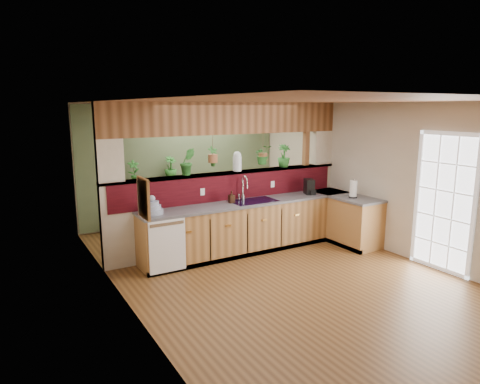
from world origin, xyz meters
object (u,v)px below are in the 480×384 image
dish_stack (152,208)px  coffee_maker (309,187)px  paper_towel (353,189)px  faucet (244,187)px  shelving_console (152,205)px  soap_dispenser (231,197)px  glass_jar (237,161)px

dish_stack → coffee_maker: 3.07m
paper_towel → faucet: bearing=155.3°
dish_stack → shelving_console: 2.45m
soap_dispenser → shelving_console: soap_dispenser is taller
soap_dispenser → shelving_console: bearing=106.7°
soap_dispenser → coffee_maker: 1.64m
faucet → glass_jar: glass_jar is taller
soap_dispenser → dish_stack: bearing=-177.8°
soap_dispenser → shelving_console: (-0.66, 2.22, -0.50)m
soap_dispenser → glass_jar: (0.30, 0.32, 0.56)m
glass_jar → shelving_console: 2.38m
faucet → coffee_maker: 1.35m
faucet → paper_towel: bearing=-24.7°
paper_towel → shelving_console: paper_towel is taller
paper_towel → glass_jar: 2.17m
dish_stack → paper_towel: (3.55, -0.68, 0.06)m
coffee_maker → dish_stack: bearing=-158.1°
soap_dispenser → paper_towel: (2.12, -0.74, 0.05)m
soap_dispenser → shelving_console: 2.37m
glass_jar → shelving_console: size_ratio=0.22×
dish_stack → glass_jar: size_ratio=0.95×
faucet → coffee_maker: faucet is taller
soap_dispenser → paper_towel: bearing=-19.1°
dish_stack → coffee_maker: dish_stack is taller
coffee_maker → paper_towel: bearing=-30.8°
coffee_maker → glass_jar: (-1.34, 0.40, 0.54)m
coffee_maker → glass_jar: glass_jar is taller
dish_stack → glass_jar: bearing=12.1°
soap_dispenser → glass_jar: size_ratio=0.59×
dish_stack → faucet: bearing=5.1°
coffee_maker → faucet: bearing=-165.5°
shelving_console → dish_stack: bearing=-83.7°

